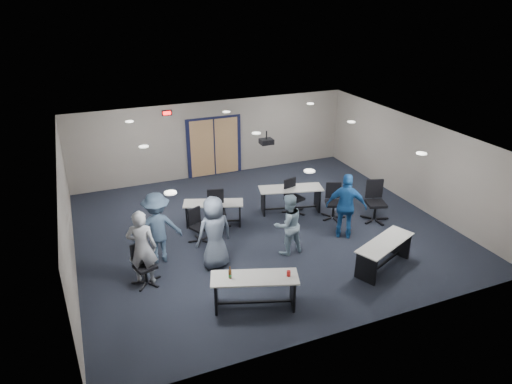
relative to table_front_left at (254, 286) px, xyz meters
name	(u,v)px	position (x,y,z in m)	size (l,w,h in m)	color
floor	(263,229)	(1.51, 3.10, -0.52)	(10.00, 10.00, 0.00)	black
back_wall	(214,139)	(1.51, 7.60, 0.83)	(10.00, 0.04, 2.70)	gray
front_wall	(357,272)	(1.51, -1.40, 0.83)	(10.00, 0.04, 2.70)	gray
left_wall	(67,217)	(-3.49, 3.10, 0.83)	(0.04, 9.00, 2.70)	gray
right_wall	(412,161)	(6.51, 3.10, 0.83)	(0.04, 9.00, 2.70)	gray
ceiling	(264,137)	(1.51, 3.10, 2.18)	(10.00, 9.00, 0.04)	silver
double_door	(214,147)	(1.51, 7.56, 0.53)	(2.00, 0.07, 2.20)	black
exit_sign	(167,113)	(-0.09, 7.54, 1.93)	(0.32, 0.07, 0.18)	black
ceiling_projector	(266,141)	(1.81, 3.60, 1.89)	(0.35, 0.32, 0.37)	black
ceiling_can_lights	(260,136)	(1.51, 3.35, 2.15)	(6.24, 5.74, 0.02)	white
table_front_left	(254,286)	(0.00, 0.00, 0.00)	(1.93, 1.17, 1.02)	#BBB9B1
table_front_right	(384,250)	(3.44, 0.19, -0.02)	(1.86, 1.25, 0.72)	#BBB9B1
table_back_left	(214,209)	(0.32, 3.90, -0.05)	(1.77, 1.09, 0.68)	#BBB9B1
table_back_right	(291,195)	(2.73, 3.83, 0.01)	(1.99, 1.08, 0.77)	#BBB9B1
chair_back_a	(200,226)	(-0.32, 3.07, -0.05)	(0.59, 0.59, 0.94)	black
chair_back_b	(217,211)	(0.32, 3.62, 0.04)	(0.69, 0.69, 1.10)	black
chair_back_c	(294,197)	(2.77, 3.66, 0.01)	(0.66, 0.66, 1.06)	black
chair_back_d	(334,202)	(3.68, 2.92, 0.01)	(0.66, 0.66, 1.06)	black
chair_loose_left	(145,265)	(-2.00, 1.70, -0.02)	(0.62, 0.62, 0.99)	black
chair_loose_right	(376,202)	(4.74, 2.33, 0.08)	(0.75, 0.75, 1.20)	black
person_gray	(142,247)	(-2.01, 1.79, 0.40)	(0.67, 0.44, 1.83)	#9EA4AD
person_plaid	(214,233)	(-0.29, 1.82, 0.40)	(0.89, 0.58, 1.83)	slate
person_lightblue	(288,224)	(1.60, 1.71, 0.29)	(0.79, 0.61, 1.62)	#97B5C8
person_navy	(346,206)	(3.40, 1.87, 0.40)	(1.07, 0.45, 1.83)	#1C569E
person_back	(157,228)	(-1.51, 2.57, 0.40)	(1.18, 0.68, 1.83)	#435B78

